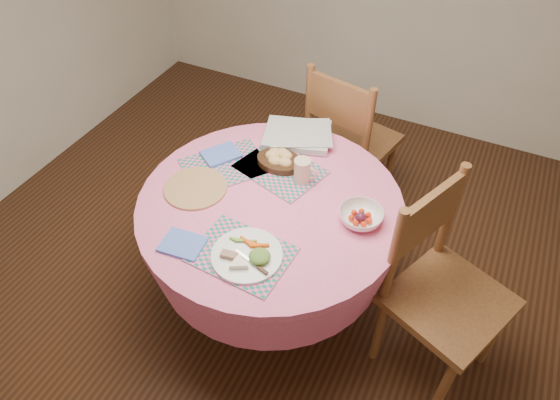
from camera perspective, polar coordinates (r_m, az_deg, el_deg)
The scene contains 15 objects.
ground at distance 2.88m, azimuth -0.91°, elevation -10.87°, with size 4.00×4.00×0.00m, color #331C0F.
dining_table at distance 2.44m, azimuth -1.06°, elevation -3.41°, with size 1.24×1.24×0.75m.
chair_right at distance 2.35m, azimuth 17.82°, elevation -9.40°, with size 0.61×0.63×1.05m.
chair_back at distance 3.05m, azimuth 7.76°, elevation 6.92°, with size 0.56×0.54×1.02m.
placemat_front at distance 2.09m, azimuth -4.41°, elevation -6.19°, with size 0.40×0.30×0.01m, color #157764.
placemat_left at distance 2.50m, azimuth -6.28°, elevation 3.91°, with size 0.40×0.30×0.01m, color #157764.
placemat_back at distance 2.47m, azimuth 0.02°, elevation 3.53°, with size 0.40×0.30×0.01m, color #157764.
wicker_trivet at distance 2.39m, azimuth -9.63°, elevation 1.38°, with size 0.30×0.30×0.01m, color #93603F.
napkin_near at distance 2.15m, azimuth -11.06°, elevation -4.99°, with size 0.18×0.14×0.01m, color #506FCF.
napkin_far at distance 2.56m, azimuth -6.76°, elevation 5.20°, with size 0.18×0.14×0.01m, color #506FCF.
dinner_plate at distance 2.06m, azimuth -3.73°, elevation -6.32°, with size 0.30×0.30×0.05m.
bread_bowl at distance 2.47m, azimuth -0.08°, elevation 4.72°, with size 0.23×0.23×0.08m.
latte_mug at distance 2.36m, azimuth 2.62°, elevation 3.37°, with size 0.12×0.08×0.12m.
fruit_bowl at distance 2.22m, azimuth 9.21°, elevation -1.90°, with size 0.25×0.25×0.06m.
newspaper_stack at distance 2.65m, azimuth 2.04°, elevation 7.47°, with size 0.42×0.36×0.04m.
Camera 1 is at (0.76, -1.46, 2.36)m, focal length 32.00 mm.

